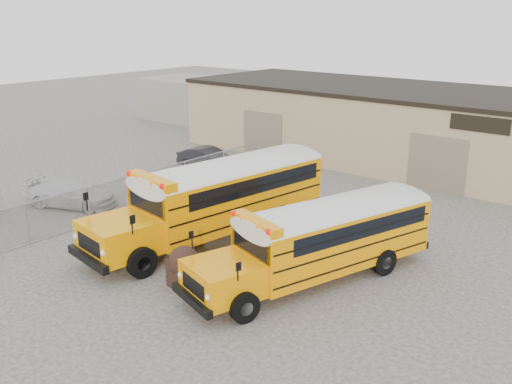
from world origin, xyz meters
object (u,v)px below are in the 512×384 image
Objects in this scene: tarp_bundle at (184,266)px; car_white at (72,193)px; school_bus_right at (433,205)px; school_bus_left at (326,165)px; car_dark at (209,159)px.

car_white is (-10.71, 2.53, -0.12)m from tarp_bundle.
tarp_bundle is (-5.00, -9.42, -0.88)m from school_bus_right.
car_dark is (-8.82, 0.62, -1.24)m from school_bus_left.
car_dark is at bearing 175.99° from school_bus_left.
school_bus_left is 2.82× the size of car_dark.
school_bus_left is 11.34m from tarp_bundle.
school_bus_left reaches higher than car_dark.
school_bus_left is 1.15× the size of school_bus_right.
school_bus_right reaches higher than car_dark.
school_bus_right reaches higher than tarp_bundle.
school_bus_right is 15.45m from car_dark.
car_white is at bearing 166.72° from tarp_bundle.
tarp_bundle is 11.00m from car_white.
tarp_bundle reaches higher than car_dark.
car_white is (-9.30, -8.67, -1.27)m from school_bus_left.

